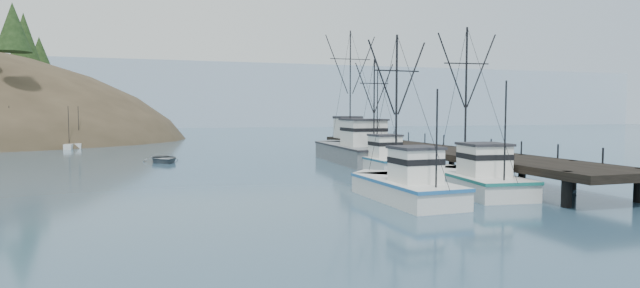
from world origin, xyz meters
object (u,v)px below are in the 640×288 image
object	(u,v)px
trawler_mid	(403,186)
work_vessel	(355,150)
trawler_far	(378,161)
motorboat	(164,162)
pier_shed	(347,127)
pickup_truck	(368,134)
trawler_near	(472,179)
pier	(428,150)

from	to	relation	value
trawler_mid	work_vessel	distance (m)	23.49
trawler_far	motorboat	bearing A→B (deg)	145.38
pier_shed	pickup_truck	bearing A→B (deg)	-83.64
trawler_near	trawler_far	bearing A→B (deg)	93.81
pier_shed	motorboat	size ratio (longest dim) A/B	0.60
trawler_near	motorboat	size ratio (longest dim) A/B	2.13
pier	pickup_truck	distance (m)	12.55
pier	work_vessel	bearing A→B (deg)	120.03
pickup_truck	pier	bearing A→B (deg)	-174.44
pier	motorboat	xyz separation A→B (m)	(-24.05, 13.01, -1.69)
pier	pickup_truck	xyz separation A→B (m)	(-0.88, 12.48, 0.98)
trawler_near	trawler_mid	size ratio (longest dim) A/B	1.10
trawler_far	pier_shed	size ratio (longest dim) A/B	3.29
trawler_mid	work_vessel	xyz separation A→B (m)	(5.72, 22.78, 0.41)
trawler_mid	trawler_far	bearing A→B (deg)	71.67
motorboat	work_vessel	bearing A→B (deg)	-26.13
pier	work_vessel	distance (m)	8.85
pier	work_vessel	xyz separation A→B (m)	(-4.42, 7.65, -0.46)
trawler_near	trawler_mid	bearing A→B (deg)	-164.28
pier	pickup_truck	size ratio (longest dim) A/B	9.16
trawler_mid	work_vessel	world-z (taller)	work_vessel
pier	trawler_near	size ratio (longest dim) A/B	3.88
trawler_far	motorboat	xyz separation A→B (m)	(-18.91, 13.06, -0.82)
trawler_near	pier_shed	size ratio (longest dim) A/B	3.55
pickup_truck	pier_shed	bearing A→B (deg)	7.88
pier_shed	trawler_near	bearing A→B (deg)	-94.99
pier	pickup_truck	bearing A→B (deg)	94.05
trawler_far	work_vessel	distance (m)	7.74
pier	trawler_mid	xyz separation A→B (m)	(-10.14, -15.14, -0.87)
pier	motorboat	bearing A→B (deg)	151.60
pier	trawler_far	bearing A→B (deg)	-179.43
trawler_far	pickup_truck	size ratio (longest dim) A/B	2.19
trawler_mid	trawler_near	bearing A→B (deg)	15.72
pickup_truck	work_vessel	bearing A→B (deg)	145.31
work_vessel	motorboat	xyz separation A→B (m)	(-19.63, 5.36, -1.23)
trawler_near	pickup_truck	distance (m)	26.24
trawler_near	pier_shed	xyz separation A→B (m)	(2.75, 31.48, 2.60)
trawler_near	work_vessel	distance (m)	21.13
trawler_near	pier_shed	bearing A→B (deg)	85.01
trawler_near	motorboat	world-z (taller)	trawler_near
trawler_mid	motorboat	xyz separation A→B (m)	(-13.91, 28.14, -0.82)
trawler_mid	pier_shed	world-z (taller)	trawler_mid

